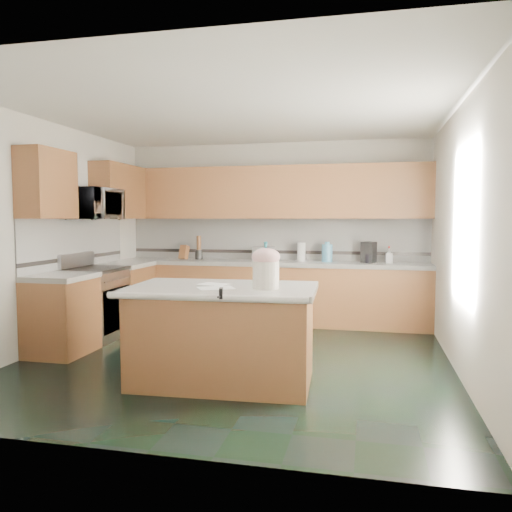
% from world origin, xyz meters
% --- Properties ---
extents(floor, '(4.60, 4.60, 0.00)m').
position_xyz_m(floor, '(0.00, 0.00, 0.00)').
color(floor, black).
rests_on(floor, ground).
extents(ceiling, '(4.60, 4.60, 0.00)m').
position_xyz_m(ceiling, '(0.00, 0.00, 2.70)').
color(ceiling, white).
rests_on(ceiling, ground).
extents(wall_back, '(4.60, 0.04, 2.70)m').
position_xyz_m(wall_back, '(0.00, 2.32, 1.35)').
color(wall_back, silver).
rests_on(wall_back, ground).
extents(wall_front, '(4.60, 0.04, 2.70)m').
position_xyz_m(wall_front, '(0.00, -2.32, 1.35)').
color(wall_front, silver).
rests_on(wall_front, ground).
extents(wall_left, '(0.04, 4.60, 2.70)m').
position_xyz_m(wall_left, '(-2.32, 0.00, 1.35)').
color(wall_left, silver).
rests_on(wall_left, ground).
extents(wall_right, '(0.04, 4.60, 2.70)m').
position_xyz_m(wall_right, '(2.32, 0.00, 1.35)').
color(wall_right, silver).
rests_on(wall_right, ground).
extents(back_base_cab, '(4.60, 0.60, 0.86)m').
position_xyz_m(back_base_cab, '(0.00, 2.00, 0.43)').
color(back_base_cab, '#3A2210').
rests_on(back_base_cab, ground).
extents(back_countertop, '(4.60, 0.64, 0.06)m').
position_xyz_m(back_countertop, '(0.00, 2.00, 0.89)').
color(back_countertop, white).
rests_on(back_countertop, back_base_cab).
extents(back_upper_cab, '(4.60, 0.33, 0.78)m').
position_xyz_m(back_upper_cab, '(0.00, 2.13, 1.94)').
color(back_upper_cab, '#3A2210').
rests_on(back_upper_cab, wall_back).
extents(back_backsplash, '(4.60, 0.02, 0.63)m').
position_xyz_m(back_backsplash, '(0.00, 2.29, 1.24)').
color(back_backsplash, silver).
rests_on(back_backsplash, back_countertop).
extents(back_accent_band, '(4.60, 0.01, 0.05)m').
position_xyz_m(back_accent_band, '(0.00, 2.28, 1.04)').
color(back_accent_band, black).
rests_on(back_accent_band, back_countertop).
extents(left_base_cab_rear, '(0.60, 0.82, 0.86)m').
position_xyz_m(left_base_cab_rear, '(-2.00, 1.29, 0.43)').
color(left_base_cab_rear, '#3A2210').
rests_on(left_base_cab_rear, ground).
extents(left_counter_rear, '(0.64, 0.82, 0.06)m').
position_xyz_m(left_counter_rear, '(-2.00, 1.29, 0.89)').
color(left_counter_rear, white).
rests_on(left_counter_rear, left_base_cab_rear).
extents(left_base_cab_front, '(0.60, 0.72, 0.86)m').
position_xyz_m(left_base_cab_front, '(-2.00, -0.24, 0.43)').
color(left_base_cab_front, '#3A2210').
rests_on(left_base_cab_front, ground).
extents(left_counter_front, '(0.64, 0.72, 0.06)m').
position_xyz_m(left_counter_front, '(-2.00, -0.24, 0.89)').
color(left_counter_front, white).
rests_on(left_counter_front, left_base_cab_front).
extents(left_backsplash, '(0.02, 2.30, 0.63)m').
position_xyz_m(left_backsplash, '(-2.29, 0.55, 1.24)').
color(left_backsplash, silver).
rests_on(left_backsplash, wall_left).
extents(left_accent_band, '(0.01, 2.30, 0.05)m').
position_xyz_m(left_accent_band, '(-2.28, 0.55, 1.04)').
color(left_accent_band, black).
rests_on(left_accent_band, wall_left).
extents(left_upper_cab_rear, '(0.33, 1.09, 0.78)m').
position_xyz_m(left_upper_cab_rear, '(-2.13, 1.42, 1.94)').
color(left_upper_cab_rear, '#3A2210').
rests_on(left_upper_cab_rear, wall_left).
extents(left_upper_cab_front, '(0.33, 0.72, 0.78)m').
position_xyz_m(left_upper_cab_front, '(-2.13, -0.24, 1.94)').
color(left_upper_cab_front, '#3A2210').
rests_on(left_upper_cab_front, wall_left).
extents(range_body, '(0.60, 0.76, 0.88)m').
position_xyz_m(range_body, '(-2.00, 0.50, 0.44)').
color(range_body, '#B7B7BC').
rests_on(range_body, ground).
extents(range_oven_door, '(0.02, 0.68, 0.55)m').
position_xyz_m(range_oven_door, '(-1.71, 0.50, 0.40)').
color(range_oven_door, black).
rests_on(range_oven_door, range_body).
extents(range_cooktop, '(0.62, 0.78, 0.04)m').
position_xyz_m(range_cooktop, '(-2.00, 0.50, 0.90)').
color(range_cooktop, black).
rests_on(range_cooktop, range_body).
extents(range_handle, '(0.02, 0.66, 0.02)m').
position_xyz_m(range_handle, '(-1.68, 0.50, 0.78)').
color(range_handle, '#B7B7BC').
rests_on(range_handle, range_body).
extents(range_backguard, '(0.06, 0.76, 0.18)m').
position_xyz_m(range_backguard, '(-2.26, 0.50, 1.02)').
color(range_backguard, '#B7B7BC').
rests_on(range_backguard, range_body).
extents(microwave, '(0.50, 0.73, 0.41)m').
position_xyz_m(microwave, '(-2.00, 0.50, 1.73)').
color(microwave, '#B7B7BC').
rests_on(microwave, wall_left).
extents(island_base, '(1.68, 1.02, 0.86)m').
position_xyz_m(island_base, '(0.09, -0.79, 0.43)').
color(island_base, '#3A2210').
rests_on(island_base, ground).
extents(island_top, '(1.79, 1.12, 0.06)m').
position_xyz_m(island_top, '(0.09, -0.79, 0.89)').
color(island_top, white).
rests_on(island_top, island_base).
extents(island_bullnose, '(1.74, 0.15, 0.06)m').
position_xyz_m(island_bullnose, '(0.09, -1.31, 0.89)').
color(island_bullnose, white).
rests_on(island_bullnose, island_base).
extents(treat_jar, '(0.26, 0.26, 0.25)m').
position_xyz_m(treat_jar, '(0.52, -0.87, 1.04)').
color(treat_jar, white).
rests_on(treat_jar, island_top).
extents(treat_jar_lid, '(0.26, 0.26, 0.16)m').
position_xyz_m(treat_jar_lid, '(0.52, -0.87, 1.21)').
color(treat_jar_lid, beige).
rests_on(treat_jar_lid, treat_jar).
extents(treat_jar_knob, '(0.09, 0.03, 0.03)m').
position_xyz_m(treat_jar_knob, '(0.52, -0.87, 1.26)').
color(treat_jar_knob, tan).
rests_on(treat_jar_knob, treat_jar_lid).
extents(treat_jar_knob_end_l, '(0.05, 0.05, 0.05)m').
position_xyz_m(treat_jar_knob_end_l, '(0.47, -0.87, 1.26)').
color(treat_jar_knob_end_l, tan).
rests_on(treat_jar_knob_end_l, treat_jar_lid).
extents(treat_jar_knob_end_r, '(0.05, 0.05, 0.05)m').
position_xyz_m(treat_jar_knob_end_r, '(0.56, -0.87, 1.26)').
color(treat_jar_knob_end_r, tan).
rests_on(treat_jar_knob_end_r, treat_jar_lid).
extents(soap_bottle_island, '(0.17, 0.17, 0.41)m').
position_xyz_m(soap_bottle_island, '(0.43, -0.47, 1.12)').
color(soap_bottle_island, teal).
rests_on(soap_bottle_island, island_top).
extents(paper_sheet_a, '(0.40, 0.37, 0.00)m').
position_xyz_m(paper_sheet_a, '(0.07, -0.94, 0.92)').
color(paper_sheet_a, white).
rests_on(paper_sheet_a, island_top).
extents(paper_sheet_b, '(0.32, 0.28, 0.00)m').
position_xyz_m(paper_sheet_b, '(-0.04, -0.69, 0.92)').
color(paper_sheet_b, white).
rests_on(paper_sheet_b, island_top).
extents(clamp_body, '(0.05, 0.10, 0.09)m').
position_xyz_m(clamp_body, '(0.22, -1.29, 0.93)').
color(clamp_body, black).
rests_on(clamp_body, island_top).
extents(clamp_handle, '(0.02, 0.07, 0.02)m').
position_xyz_m(clamp_handle, '(0.22, -1.35, 0.91)').
color(clamp_handle, black).
rests_on(clamp_handle, island_top).
extents(knife_block, '(0.15, 0.18, 0.23)m').
position_xyz_m(knife_block, '(-1.38, 2.05, 1.03)').
color(knife_block, '#472814').
rests_on(knife_block, back_countertop).
extents(utensil_crock, '(0.12, 0.12, 0.15)m').
position_xyz_m(utensil_crock, '(-1.15, 2.08, 0.99)').
color(utensil_crock, black).
rests_on(utensil_crock, back_countertop).
extents(utensil_bundle, '(0.07, 0.07, 0.22)m').
position_xyz_m(utensil_bundle, '(-1.15, 2.08, 1.18)').
color(utensil_bundle, '#472814').
rests_on(utensil_bundle, utensil_crock).
extents(toaster_oven, '(0.38, 0.29, 0.20)m').
position_xyz_m(toaster_oven, '(-0.11, 2.05, 1.02)').
color(toaster_oven, '#B7B7BC').
rests_on(toaster_oven, back_countertop).
extents(toaster_oven_door, '(0.30, 0.01, 0.16)m').
position_xyz_m(toaster_oven_door, '(-0.11, 1.94, 1.02)').
color(toaster_oven_door, black).
rests_on(toaster_oven_door, toaster_oven).
extents(paper_towel, '(0.12, 0.12, 0.27)m').
position_xyz_m(paper_towel, '(0.45, 2.10, 1.06)').
color(paper_towel, white).
rests_on(paper_towel, back_countertop).
extents(paper_towel_base, '(0.18, 0.18, 0.01)m').
position_xyz_m(paper_towel_base, '(0.45, 2.10, 0.93)').
color(paper_towel_base, '#B7B7BC').
rests_on(paper_towel_base, back_countertop).
extents(water_jug, '(0.16, 0.16, 0.26)m').
position_xyz_m(water_jug, '(0.83, 2.06, 1.05)').
color(water_jug, '#4C8FB5').
rests_on(water_jug, back_countertop).
extents(water_jug_neck, '(0.07, 0.07, 0.04)m').
position_xyz_m(water_jug_neck, '(0.83, 2.06, 1.19)').
color(water_jug_neck, '#4C8FB5').
rests_on(water_jug_neck, water_jug).
extents(coffee_maker, '(0.23, 0.24, 0.30)m').
position_xyz_m(coffee_maker, '(1.42, 2.08, 1.07)').
color(coffee_maker, black).
rests_on(coffee_maker, back_countertop).
extents(coffee_carafe, '(0.12, 0.12, 0.12)m').
position_xyz_m(coffee_carafe, '(1.42, 2.04, 0.98)').
color(coffee_carafe, black).
rests_on(coffee_carafe, back_countertop).
extents(soap_bottle_back, '(0.11, 0.11, 0.21)m').
position_xyz_m(soap_bottle_back, '(1.70, 2.05, 1.03)').
color(soap_bottle_back, white).
rests_on(soap_bottle_back, back_countertop).
extents(soap_back_cap, '(0.02, 0.02, 0.03)m').
position_xyz_m(soap_back_cap, '(1.70, 2.05, 1.15)').
color(soap_back_cap, red).
rests_on(soap_back_cap, soap_bottle_back).
extents(window_light_proxy, '(0.02, 1.40, 1.10)m').
position_xyz_m(window_light_proxy, '(2.29, -0.20, 1.50)').
color(window_light_proxy, white).
rests_on(window_light_proxy, wall_right).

